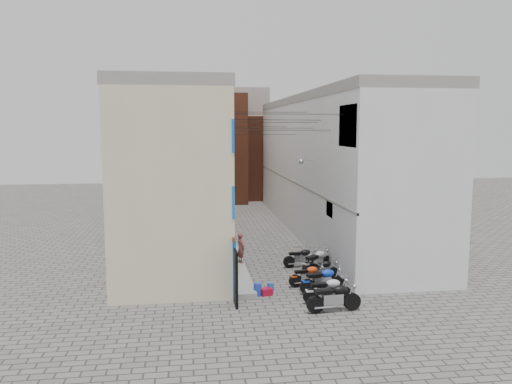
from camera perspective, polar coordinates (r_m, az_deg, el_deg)
name	(u,v)px	position (r m, az deg, el deg)	size (l,w,h in m)	color
ground	(296,298)	(20.92, 4.59, -11.96)	(90.00, 90.00, 0.00)	#5A5755
plinth	(224,231)	(33.07, -3.69, -4.52)	(0.90, 26.00, 0.25)	gray
building_left	(178,166)	(32.34, -8.94, 2.97)	(5.10, 27.00, 9.00)	beige
building_right	(329,164)	(33.67, 8.32, 3.16)	(5.94, 26.00, 9.00)	white
building_far_brick_left	(213,148)	(47.38, -4.94, 4.99)	(6.00, 6.00, 10.00)	brown
building_far_brick_right	(262,157)	(49.91, 0.72, 3.99)	(5.00, 6.00, 8.00)	brown
building_far_concrete	(229,141)	(53.48, -3.10, 5.81)	(8.00, 5.00, 11.00)	gray
far_shopfront	(237,192)	(45.06, -2.18, 0.04)	(2.00, 0.30, 2.40)	black
overhead_wires	(267,124)	(27.27, 1.32, 7.79)	(5.80, 13.02, 1.32)	black
motorcycle_a	(334,296)	(19.40, 8.92, -11.65)	(0.68, 2.15, 1.25)	black
motorcycle_b	(328,289)	(20.30, 8.22, -10.89)	(0.64, 2.02, 1.17)	silver
motorcycle_c	(323,279)	(21.49, 7.65, -9.79)	(0.66, 2.08, 1.20)	#0C36B8
motorcycle_d	(308,274)	(22.31, 5.97, -9.34)	(0.57, 1.80, 1.04)	red
motorcycle_e	(322,268)	(23.46, 7.59, -8.58)	(0.54, 1.72, 1.00)	black
motorcycle_f	(317,260)	(24.27, 6.99, -7.71)	(0.69, 2.18, 1.26)	#A7A7AB
motorcycle_g	(302,256)	(25.17, 5.22, -7.34)	(0.59, 1.87, 1.08)	black
person_a	(241,248)	(24.92, -1.75, -6.39)	(0.54, 0.36, 1.49)	brown
person_b	(228,242)	(25.72, -3.25, -5.78)	(0.81, 0.63, 1.66)	#313249
water_jug_near	(258,289)	(21.05, 0.18, -11.06)	(0.34, 0.34, 0.53)	#233AB0
water_jug_far	(270,288)	(21.36, 1.67, -10.90)	(0.29, 0.29, 0.45)	#2353B1
red_crate	(266,292)	(21.14, 1.17, -11.32)	(0.46, 0.34, 0.29)	maroon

